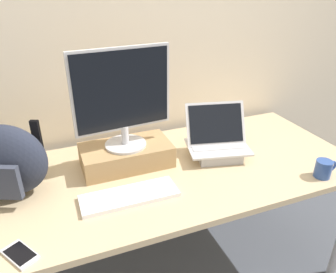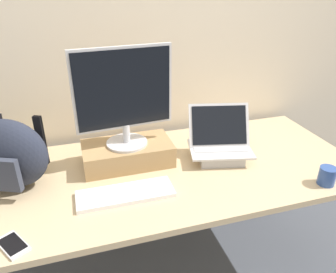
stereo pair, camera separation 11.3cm
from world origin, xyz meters
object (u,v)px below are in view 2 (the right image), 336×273
at_px(plush_toy, 19,151).
at_px(desktop_monitor, 124,96).
at_px(coffee_mug, 328,176).
at_px(open_laptop, 220,148).
at_px(messenger_backpack, 9,154).
at_px(external_keyboard, 126,194).
at_px(cell_phone, 13,245).
at_px(toner_box_yellow, 128,153).

bearing_deg(plush_toy, desktop_monitor, -20.29).
bearing_deg(plush_toy, coffee_mug, -25.31).
xyz_separation_m(open_laptop, messenger_backpack, (-1.00, 0.04, 0.11)).
bearing_deg(plush_toy, messenger_backpack, -89.95).
distance_m(coffee_mug, plush_toy, 1.51).
distance_m(desktop_monitor, external_keyboard, 0.45).
height_order(open_laptop, plush_toy, open_laptop).
height_order(desktop_monitor, open_laptop, desktop_monitor).
distance_m(desktop_monitor, coffee_mug, 1.00).
xyz_separation_m(cell_phone, plush_toy, (-0.03, 0.64, 0.05)).
relative_size(toner_box_yellow, open_laptop, 1.23).
bearing_deg(external_keyboard, coffee_mug, -10.69).
relative_size(toner_box_yellow, messenger_backpack, 1.11).
bearing_deg(cell_phone, messenger_backpack, 62.34).
xyz_separation_m(open_laptop, external_keyboard, (-0.53, -0.19, -0.04)).
relative_size(open_laptop, coffee_mug, 3.05).
distance_m(external_keyboard, messenger_backpack, 0.54).
xyz_separation_m(external_keyboard, coffee_mug, (0.90, -0.18, 0.03)).
bearing_deg(toner_box_yellow, desktop_monitor, -83.20).
bearing_deg(desktop_monitor, cell_phone, -143.19).
relative_size(external_keyboard, plush_toy, 3.96).
height_order(desktop_monitor, external_keyboard, desktop_monitor).
distance_m(messenger_backpack, coffee_mug, 1.43).
xyz_separation_m(open_laptop, plush_toy, (-1.00, 0.28, -0.00)).
height_order(toner_box_yellow, messenger_backpack, messenger_backpack).
bearing_deg(toner_box_yellow, cell_phone, -138.17).
xyz_separation_m(desktop_monitor, messenger_backpack, (-0.53, -0.04, -0.20)).
bearing_deg(plush_toy, cell_phone, -87.39).
bearing_deg(open_laptop, desktop_monitor, -176.93).
bearing_deg(desktop_monitor, external_keyboard, -107.96).
distance_m(toner_box_yellow, messenger_backpack, 0.54).
distance_m(desktop_monitor, messenger_backpack, 0.57).
relative_size(toner_box_yellow, external_keyboard, 1.05).
distance_m(toner_box_yellow, external_keyboard, 0.28).
bearing_deg(cell_phone, external_keyboard, -10.14).
xyz_separation_m(toner_box_yellow, cell_phone, (-0.50, -0.45, -0.05)).
bearing_deg(external_keyboard, toner_box_yellow, 77.57).
height_order(external_keyboard, coffee_mug, coffee_mug).
relative_size(open_laptop, plush_toy, 3.38).
xyz_separation_m(open_laptop, coffee_mug, (0.37, -0.37, -0.01)).
bearing_deg(coffee_mug, toner_box_yellow, 151.67).
bearing_deg(messenger_backpack, cell_phone, -61.78).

